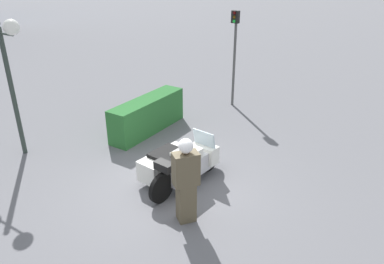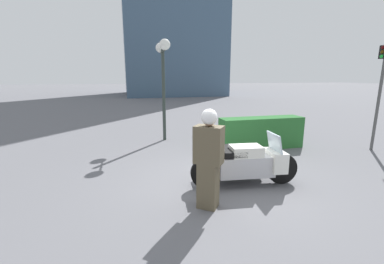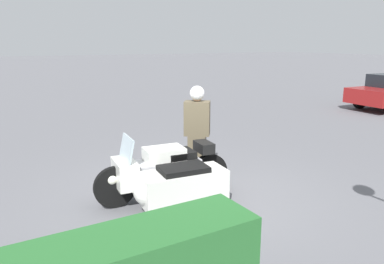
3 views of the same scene
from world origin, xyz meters
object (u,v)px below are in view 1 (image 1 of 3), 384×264
object	(u,v)px
hedge_bush_curbside	(148,115)
twin_lamp_post	(3,48)
police_motorcycle	(179,162)
traffic_light_near	(235,45)
officer_rider	(186,179)

from	to	relation	value
hedge_bush_curbside	twin_lamp_post	xyz separation A→B (m)	(-2.97, 1.95, 2.36)
twin_lamp_post	hedge_bush_curbside	bearing A→B (deg)	-33.19
police_motorcycle	traffic_light_near	distance (m)	5.62
traffic_light_near	twin_lamp_post	bearing A→B (deg)	-20.44
officer_rider	hedge_bush_curbside	xyz separation A→B (m)	(2.97, 3.38, -0.45)
police_motorcycle	officer_rider	world-z (taller)	officer_rider
police_motorcycle	hedge_bush_curbside	world-z (taller)	police_motorcycle
police_motorcycle	traffic_light_near	bearing A→B (deg)	20.12
officer_rider	traffic_light_near	world-z (taller)	traffic_light_near
police_motorcycle	twin_lamp_post	size ratio (longest dim) A/B	0.67
police_motorcycle	officer_rider	xyz separation A→B (m)	(-1.15, -0.97, 0.49)
police_motorcycle	traffic_light_near	xyz separation A→B (m)	(5.20, 1.27, 1.70)
officer_rider	twin_lamp_post	distance (m)	5.66
officer_rider	twin_lamp_post	xyz separation A→B (m)	(0.00, 5.33, 1.91)
police_motorcycle	twin_lamp_post	xyz separation A→B (m)	(-1.15, 4.36, 2.40)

